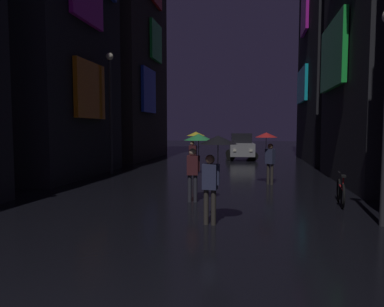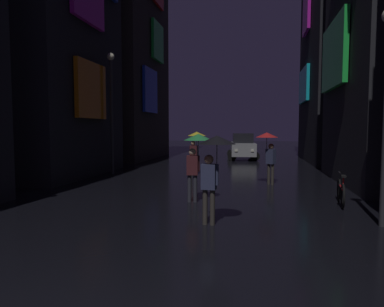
{
  "view_description": "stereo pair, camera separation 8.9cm",
  "coord_description": "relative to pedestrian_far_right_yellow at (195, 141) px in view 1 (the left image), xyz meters",
  "views": [
    {
      "loc": [
        2.0,
        -2.57,
        2.29
      ],
      "look_at": [
        0.0,
        8.52,
        1.46
      ],
      "focal_mm": 32.0,
      "sensor_mm": 36.0,
      "label": 1
    },
    {
      "loc": [
        2.09,
        -2.56,
        2.29
      ],
      "look_at": [
        0.0,
        8.52,
        1.46
      ],
      "focal_mm": 32.0,
      "sensor_mm": 36.0,
      "label": 2
    }
  ],
  "objects": [
    {
      "name": "car_distant",
      "position": [
        1.93,
        9.18,
        -0.74
      ],
      "size": [
        2.52,
        4.27,
        1.92
      ],
      "color": "#99999E",
      "rests_on": "ground"
    },
    {
      "name": "building_left_far",
      "position": [
        -6.64,
        8.46,
        8.58
      ],
      "size": [
        4.25,
        8.7,
        20.47
      ],
      "color": "#2D2826",
      "rests_on": "ground"
    },
    {
      "name": "streetlamp_left_far",
      "position": [
        -4.17,
        -0.4,
        2.03
      ],
      "size": [
        0.36,
        0.36,
        5.98
      ],
      "color": "#2D2D33",
      "rests_on": "ground"
    },
    {
      "name": "pedestrian_far_right_yellow",
      "position": [
        0.0,
        0.0,
        0.0
      ],
      "size": [
        0.9,
        0.9,
        2.12
      ],
      "color": "#38332D",
      "rests_on": "ground"
    },
    {
      "name": "pedestrian_midstreet_left_black",
      "position": [
        1.96,
        -8.5,
        0.0
      ],
      "size": [
        0.9,
        0.9,
        2.12
      ],
      "color": "#38332D",
      "rests_on": "ground"
    },
    {
      "name": "bicycle_parked_at_storefront",
      "position": [
        5.43,
        -5.67,
        -1.28
      ],
      "size": [
        0.29,
        1.81,
        0.96
      ],
      "color": "black",
      "rests_on": "ground"
    },
    {
      "name": "pedestrian_near_crossing_green",
      "position": [
        1.11,
        -6.09,
        0.0
      ],
      "size": [
        0.9,
        0.9,
        2.12
      ],
      "color": "#2D2D38",
      "rests_on": "ground"
    },
    {
      "name": "pedestrian_foreground_right_red",
      "position": [
        3.39,
        -2.26,
        0.0
      ],
      "size": [
        0.9,
        0.9,
        2.12
      ],
      "color": "#38332D",
      "rests_on": "ground"
    }
  ]
}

